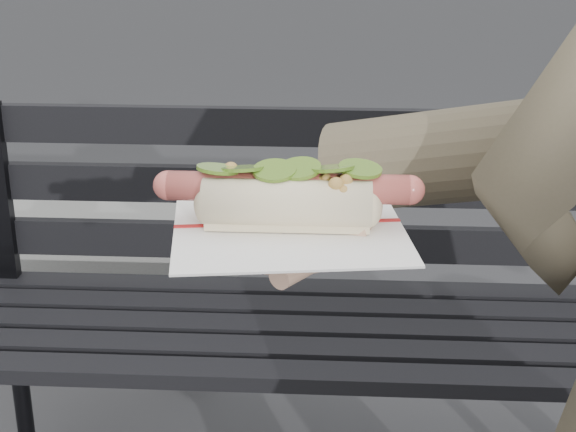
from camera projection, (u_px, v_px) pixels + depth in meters
The scene contains 3 objects.
park_bench at pixel (297, 289), 1.82m from camera, with size 1.50×0.44×0.88m.
concrete_block at pixel (29, 283), 2.60m from camera, with size 1.20×0.40×0.40m, color slate.
held_hotdog at pixel (523, 160), 0.77m from camera, with size 0.64×0.31×0.20m.
Camera 1 is at (-0.01, -0.68, 1.31)m, focal length 55.00 mm.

